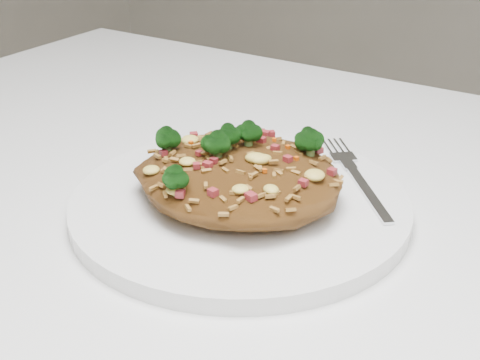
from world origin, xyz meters
name	(u,v)px	position (x,y,z in m)	size (l,w,h in m)	color
dining_table	(314,334)	(0.00, 0.00, 0.66)	(1.20, 0.80, 0.75)	white
plate	(240,204)	(-0.08, 0.01, 0.76)	(0.28, 0.28, 0.01)	white
fried_rice	(240,167)	(-0.08, 0.01, 0.79)	(0.17, 0.15, 0.06)	brown
fork	(359,180)	(0.00, 0.08, 0.77)	(0.12, 0.13, 0.00)	silver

